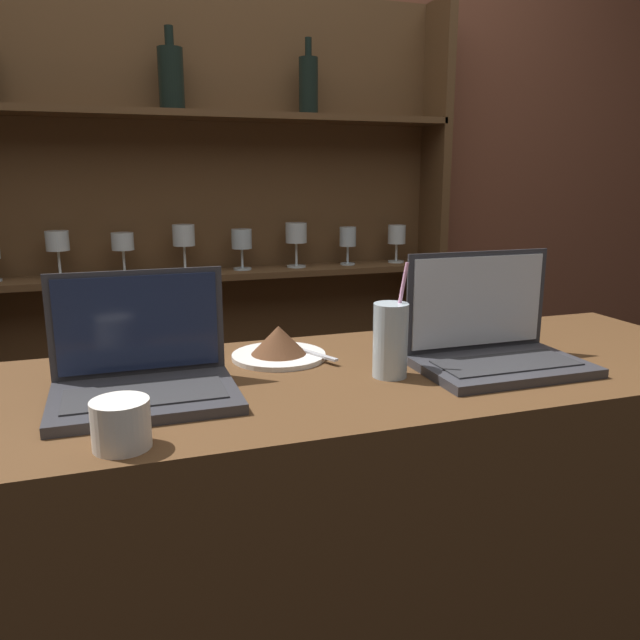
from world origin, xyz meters
name	(u,v)px	position (x,y,z in m)	size (l,w,h in m)	color
bar_counter	(299,609)	(0.00, 0.28, 0.50)	(1.88, 0.57, 1.01)	#4C3019
back_wall	(207,184)	(0.00, 1.32, 1.35)	(7.00, 0.06, 2.70)	brown
back_shelf	(211,288)	(-0.01, 1.24, 1.01)	(1.58, 0.18, 1.94)	brown
laptop_near	(143,371)	(-0.28, 0.27, 1.05)	(0.30, 0.22, 0.21)	#333338
laptop_far	(493,341)	(0.39, 0.23, 1.06)	(0.32, 0.21, 0.22)	#333338
cake_plate	(281,345)	(0.00, 0.42, 1.03)	(0.19, 0.19, 0.07)	silver
water_glass	(390,340)	(0.17, 0.23, 1.08)	(0.07, 0.07, 0.22)	silver
coffee_cup	(121,424)	(-0.32, 0.06, 1.04)	(0.08, 0.08, 0.07)	silver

